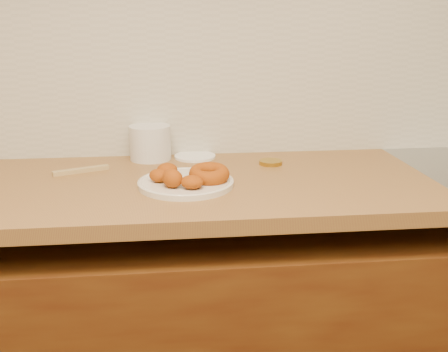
% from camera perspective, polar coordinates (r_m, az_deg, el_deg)
% --- Properties ---
extents(wall_back, '(4.00, 0.02, 2.70)m').
position_cam_1_polar(wall_back, '(1.71, 1.44, 17.52)').
color(wall_back, tan).
rests_on(wall_back, ground).
extents(base_cabinet, '(3.60, 0.60, 0.77)m').
position_cam_1_polar(base_cabinet, '(1.69, 2.66, -17.13)').
color(base_cabinet, '#5A3310').
rests_on(base_cabinet, floor).
extents(butcher_block, '(2.30, 0.62, 0.04)m').
position_cam_1_polar(butcher_block, '(1.51, -22.20, -1.73)').
color(butcher_block, olive).
rests_on(butcher_block, base_cabinet).
extents(backsplash, '(3.60, 0.02, 0.60)m').
position_cam_1_polar(backsplash, '(1.70, 1.45, 12.47)').
color(backsplash, '#BBB8A7').
rests_on(backsplash, wall_back).
extents(donut_plate, '(0.25, 0.25, 0.01)m').
position_cam_1_polar(donut_plate, '(1.40, -4.17, -0.79)').
color(donut_plate, beige).
rests_on(donut_plate, butcher_block).
extents(ring_donut, '(0.12, 0.13, 0.05)m').
position_cam_1_polar(ring_donut, '(1.39, -1.65, 0.27)').
color(ring_donut, '#9F4C0C').
rests_on(ring_donut, donut_plate).
extents(fried_dough_chunks, '(0.16, 0.18, 0.05)m').
position_cam_1_polar(fried_dough_chunks, '(1.37, -5.60, -0.02)').
color(fried_dough_chunks, '#9F4C0C').
rests_on(fried_dough_chunks, donut_plate).
extents(plastic_tub, '(0.14, 0.14, 0.11)m').
position_cam_1_polar(plastic_tub, '(1.66, -8.03, 3.63)').
color(plastic_tub, silver).
rests_on(plastic_tub, butcher_block).
extents(tub_lid, '(0.14, 0.14, 0.01)m').
position_cam_1_polar(tub_lid, '(1.68, -3.18, 2.14)').
color(tub_lid, white).
rests_on(tub_lid, butcher_block).
extents(brass_jar_lid, '(0.09, 0.09, 0.01)m').
position_cam_1_polar(brass_jar_lid, '(1.61, 5.10, 1.49)').
color(brass_jar_lid, '#B38E2B').
rests_on(brass_jar_lid, butcher_block).
extents(wooden_utensil, '(0.16, 0.08, 0.01)m').
position_cam_1_polar(wooden_utensil, '(1.57, -15.30, 0.60)').
color(wooden_utensil, tan).
rests_on(wooden_utensil, butcher_block).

